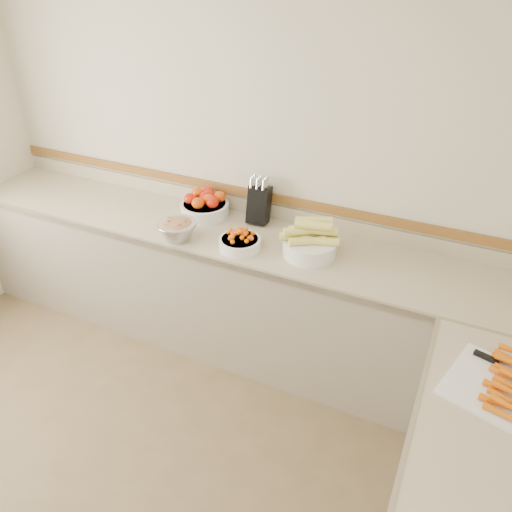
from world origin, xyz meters
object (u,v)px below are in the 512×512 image
at_px(knife_block, 259,203).
at_px(rhubarb_bowl, 177,229).
at_px(tomato_bowl, 205,205).
at_px(cutting_board, 511,389).
at_px(corn_bowl, 310,242).
at_px(cherry_tomato_bowl, 240,241).

relative_size(knife_block, rhubarb_bowl, 1.31).
relative_size(tomato_bowl, cutting_board, 0.57).
xyz_separation_m(knife_block, corn_bowl, (0.45, -0.25, -0.05)).
relative_size(cherry_tomato_bowl, corn_bowl, 0.73).
bearing_deg(knife_block, cutting_board, -30.35).
height_order(tomato_bowl, cherry_tomato_bowl, tomato_bowl).
bearing_deg(corn_bowl, knife_block, 150.78).
xyz_separation_m(knife_block, cherry_tomato_bowl, (0.04, -0.37, -0.09)).
bearing_deg(cherry_tomato_bowl, rhubarb_bowl, -170.89).
bearing_deg(cherry_tomato_bowl, knife_block, 96.03).
xyz_separation_m(tomato_bowl, corn_bowl, (0.83, -0.19, 0.01)).
bearing_deg(cherry_tomato_bowl, corn_bowl, 15.35).
relative_size(knife_block, cutting_board, 0.57).
xyz_separation_m(corn_bowl, rhubarb_bowl, (-0.82, -0.18, -0.01)).
bearing_deg(cutting_board, corn_bowl, 149.21).
distance_m(cherry_tomato_bowl, corn_bowl, 0.43).
distance_m(corn_bowl, rhubarb_bowl, 0.84).
bearing_deg(tomato_bowl, knife_block, 10.02).
relative_size(knife_block, cherry_tomato_bowl, 1.27).
bearing_deg(rhubarb_bowl, cutting_board, -14.33).
height_order(tomato_bowl, corn_bowl, corn_bowl).
bearing_deg(cherry_tomato_bowl, tomato_bowl, 144.30).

